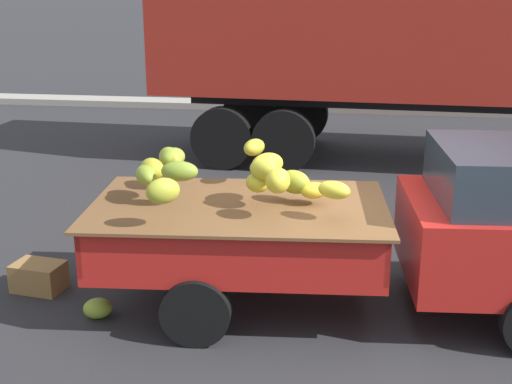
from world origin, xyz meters
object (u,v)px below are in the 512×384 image
object	(u,v)px
semi_trailer	(502,19)
fallen_banana_bunch_near_tailgate	(98,308)
pickup_truck	(444,227)
produce_crate	(39,276)

from	to	relation	value
semi_trailer	fallen_banana_bunch_near_tailgate	xyz separation A→B (m)	(-4.83, -6.59, -2.44)
pickup_truck	produce_crate	size ratio (longest dim) A/B	10.00
semi_trailer	produce_crate	world-z (taller)	semi_trailer
semi_trailer	produce_crate	distance (m)	8.65
produce_crate	semi_trailer	bearing A→B (deg)	46.94
fallen_banana_bunch_near_tailgate	produce_crate	size ratio (longest dim) A/B	0.55
semi_trailer	fallen_banana_bunch_near_tailgate	world-z (taller)	semi_trailer
pickup_truck	semi_trailer	bearing A→B (deg)	71.26
semi_trailer	produce_crate	size ratio (longest dim) A/B	23.28
semi_trailer	fallen_banana_bunch_near_tailgate	size ratio (longest dim) A/B	42.58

